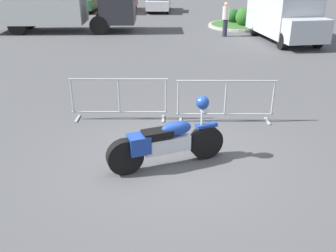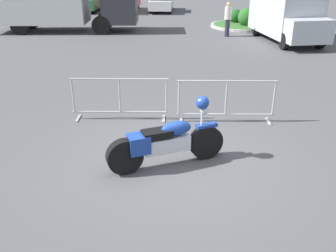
{
  "view_description": "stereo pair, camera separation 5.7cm",
  "coord_description": "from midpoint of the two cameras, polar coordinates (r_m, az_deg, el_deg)",
  "views": [
    {
      "loc": [
        0.21,
        -6.54,
        3.71
      ],
      "look_at": [
        -0.15,
        0.23,
        0.65
      ],
      "focal_mm": 40.0,
      "sensor_mm": 36.0,
      "label": 1
    },
    {
      "loc": [
        0.26,
        -6.53,
        3.71
      ],
      "look_at": [
        -0.15,
        0.23,
        0.65
      ],
      "focal_mm": 40.0,
      "sensor_mm": 36.0,
      "label": 2
    }
  ],
  "objects": [
    {
      "name": "crowd_barrier_far",
      "position": [
        9.15,
        8.57,
        3.87
      ],
      "size": [
        2.39,
        0.55,
        1.07
      ],
      "rotation": [
        0.0,
        0.0,
        0.05
      ],
      "color": "#9EA0A5",
      "rests_on": "ground"
    },
    {
      "name": "pedestrian",
      "position": [
        19.83,
        8.69,
        15.97
      ],
      "size": [
        0.34,
        0.34,
        1.69
      ],
      "rotation": [
        0.0,
        0.0,
        1.57
      ],
      "color": "#262838",
      "rests_on": "ground"
    },
    {
      "name": "parked_car_yellow",
      "position": [
        31.23,
        -17.43,
        17.74
      ],
      "size": [
        1.65,
        4.05,
        1.37
      ],
      "rotation": [
        0.0,
        0.0,
        1.57
      ],
      "color": "yellow",
      "rests_on": "ground"
    },
    {
      "name": "ground_plane",
      "position": [
        7.52,
        0.87,
        -5.25
      ],
      "size": [
        120.0,
        120.0,
        0.0
      ],
      "primitive_type": "plane",
      "color": "#4C4C4F"
    },
    {
      "name": "parked_car_red",
      "position": [
        29.55,
        -7.05,
        18.4
      ],
      "size": [
        1.78,
        4.37,
        1.48
      ],
      "rotation": [
        0.0,
        0.0,
        1.57
      ],
      "color": "#B21E19",
      "rests_on": "ground"
    },
    {
      "name": "crowd_barrier_near",
      "position": [
        9.26,
        -7.64,
        4.18
      ],
      "size": [
        2.39,
        0.55,
        1.07
      ],
      "rotation": [
        0.0,
        0.0,
        0.05
      ],
      "color": "#9EA0A5",
      "rests_on": "ground"
    },
    {
      "name": "parked_car_white",
      "position": [
        29.29,
        -1.43,
        18.38
      ],
      "size": [
        1.62,
        3.98,
        1.35
      ],
      "rotation": [
        0.0,
        0.0,
        1.57
      ],
      "color": "white",
      "rests_on": "ground"
    },
    {
      "name": "parked_car_green",
      "position": [
        30.13,
        -12.47,
        18.15
      ],
      "size": [
        1.78,
        4.36,
        1.48
      ],
      "rotation": [
        0.0,
        0.0,
        1.57
      ],
      "color": "#236B38",
      "rests_on": "ground"
    },
    {
      "name": "planter_island",
      "position": [
        23.08,
        11.4,
        15.5
      ],
      "size": [
        3.78,
        3.78,
        1.12
      ],
      "color": "#ADA89E",
      "rests_on": "ground"
    },
    {
      "name": "motorcycle",
      "position": [
        7.13,
        -0.4,
        -2.37
      ],
      "size": [
        2.22,
        1.15,
        1.33
      ],
      "rotation": [
        0.0,
        0.0,
        0.43
      ],
      "color": "black",
      "rests_on": "ground"
    },
    {
      "name": "delivery_van",
      "position": [
        19.39,
        17.19,
        15.98
      ],
      "size": [
        3.0,
        5.31,
        2.31
      ],
      "rotation": [
        0.0,
        0.0,
        -1.35
      ],
      "color": "#B2B7BC",
      "rests_on": "ground"
    },
    {
      "name": "box_truck",
      "position": [
        21.77,
        -17.17,
        17.84
      ],
      "size": [
        7.84,
        2.8,
        2.98
      ],
      "rotation": [
        0.0,
        0.0,
        0.07
      ],
      "color": "silver",
      "rests_on": "ground"
    }
  ]
}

